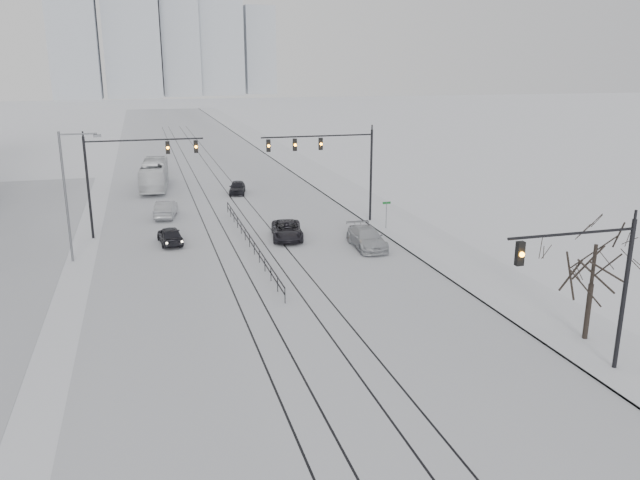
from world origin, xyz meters
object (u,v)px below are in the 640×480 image
(bare_tree, at_px, (595,255))
(sedan_nb_front, at_px, (287,230))
(sedan_nb_right, at_px, (367,238))
(sedan_nb_far, at_px, (237,188))
(traffic_mast_near, at_px, (596,278))
(box_truck, at_px, (154,175))
(sedan_sb_inner, at_px, (170,236))
(sedan_sb_outer, at_px, (166,209))

(bare_tree, xyz_separation_m, sedan_nb_front, (-9.95, 22.54, -3.79))
(sedan_nb_right, height_order, sedan_nb_far, sedan_nb_right)
(traffic_mast_near, relative_size, box_truck, 0.64)
(sedan_nb_far, bearing_deg, sedan_sb_inner, -101.89)
(traffic_mast_near, xyz_separation_m, sedan_nb_right, (-2.36, 21.44, -3.81))
(box_truck, bearing_deg, sedan_nb_front, 115.93)
(sedan_sb_inner, bearing_deg, traffic_mast_near, 116.11)
(sedan_nb_front, bearing_deg, sedan_nb_far, 102.56)
(sedan_sb_inner, bearing_deg, sedan_nb_front, 167.98)
(sedan_sb_inner, height_order, sedan_nb_far, sedan_sb_inner)
(traffic_mast_near, height_order, sedan_sb_inner, traffic_mast_near)
(sedan_nb_front, bearing_deg, box_truck, 120.53)
(sedan_nb_far, bearing_deg, sedan_sb_outer, -119.34)
(sedan_sb_outer, height_order, sedan_nb_right, same)
(sedan_nb_front, distance_m, sedan_nb_right, 6.60)
(bare_tree, bearing_deg, sedan_sb_inner, 128.76)
(sedan_sb_outer, xyz_separation_m, box_truck, (-0.57, 14.29, 0.78))
(box_truck, bearing_deg, sedan_nb_right, 121.93)
(bare_tree, bearing_deg, sedan_sb_outer, 120.01)
(traffic_mast_near, height_order, box_truck, traffic_mast_near)
(sedan_sb_inner, bearing_deg, sedan_sb_outer, -96.30)
(sedan_sb_inner, xyz_separation_m, sedan_nb_front, (8.94, -0.98, 0.01))
(traffic_mast_near, distance_m, sedan_nb_far, 45.45)
(sedan_sb_outer, xyz_separation_m, sedan_nb_right, (14.02, -14.11, 0.00))
(sedan_nb_front, bearing_deg, bare_tree, -56.84)
(bare_tree, relative_size, sedan_nb_far, 1.52)
(traffic_mast_near, xyz_separation_m, sedan_sb_outer, (-16.38, 35.55, -3.81))
(sedan_nb_right, bearing_deg, bare_tree, -73.03)
(sedan_nb_front, bearing_deg, sedan_sb_outer, 140.83)
(sedan_nb_far, bearing_deg, sedan_nb_right, -63.03)
(bare_tree, height_order, box_truck, bare_tree)
(traffic_mast_near, distance_m, bare_tree, 3.85)
(traffic_mast_near, xyz_separation_m, bare_tree, (2.41, 3.00, -0.07))
(sedan_nb_right, relative_size, box_truck, 0.47)
(sedan_nb_front, distance_m, box_truck, 26.08)
(sedan_nb_far, xyz_separation_m, box_truck, (-8.36, 5.38, 0.85))
(sedan_sb_outer, bearing_deg, sedan_nb_far, -121.34)
(box_truck, bearing_deg, traffic_mast_near, 113.53)
(sedan_sb_outer, bearing_deg, traffic_mast_near, 124.56)
(bare_tree, bearing_deg, box_truck, 112.46)
(sedan_nb_right, distance_m, box_truck, 31.94)
(sedan_sb_inner, xyz_separation_m, box_truck, (-0.48, 23.32, 0.85))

